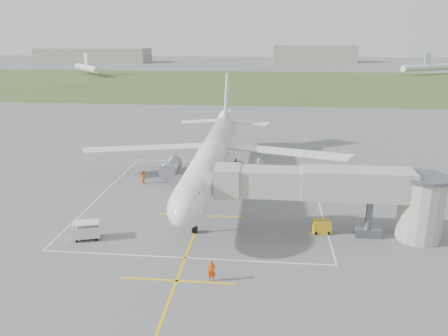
# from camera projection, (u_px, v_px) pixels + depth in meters

# --- Properties ---
(ground) EXTENTS (700.00, 700.00, 0.00)m
(ground) POSITION_uv_depth(u_px,v_px,m) (212.00, 187.00, 60.06)
(ground) COLOR #5D5D60
(ground) RESTS_ON ground
(grass_strip) EXTENTS (700.00, 120.00, 0.02)m
(grass_strip) POSITION_uv_depth(u_px,v_px,m) (251.00, 83.00, 183.61)
(grass_strip) COLOR #3C4E22
(grass_strip) RESTS_ON ground
(apron_markings) EXTENTS (28.20, 60.00, 0.01)m
(apron_markings) POSITION_uv_depth(u_px,v_px,m) (206.00, 202.00, 54.53)
(apron_markings) COLOR yellow
(apron_markings) RESTS_ON ground
(airliner) EXTENTS (38.93, 46.75, 13.52)m
(airliner) POSITION_uv_depth(u_px,v_px,m) (212.00, 155.00, 59.47)
(airliner) COLOR silver
(airliner) RESTS_ON ground
(jet_bridge) EXTENTS (23.40, 5.00, 7.20)m
(jet_bridge) POSITION_uv_depth(u_px,v_px,m) (348.00, 192.00, 44.32)
(jet_bridge) COLOR #ADA89C
(jet_bridge) RESTS_ON ground
(gpu_unit) EXTENTS (1.97, 1.48, 1.40)m
(gpu_unit) POSITION_uv_depth(u_px,v_px,m) (321.00, 227.00, 46.04)
(gpu_unit) COLOR gold
(gpu_unit) RESTS_ON ground
(baggage_cart) EXTENTS (3.01, 2.30, 1.85)m
(baggage_cart) POSITION_uv_depth(u_px,v_px,m) (86.00, 230.00, 44.58)
(baggage_cart) COLOR silver
(baggage_cart) RESTS_ON ground
(ramp_worker_nose) EXTENTS (0.83, 0.67, 1.96)m
(ramp_worker_nose) POSITION_uv_depth(u_px,v_px,m) (212.00, 271.00, 36.91)
(ramp_worker_nose) COLOR #E74707
(ramp_worker_nose) RESTS_ON ground
(ramp_worker_wing) EXTENTS (1.06, 1.14, 1.86)m
(ramp_worker_wing) POSITION_uv_depth(u_px,v_px,m) (144.00, 177.00, 61.23)
(ramp_worker_wing) COLOR #FF6A08
(ramp_worker_wing) RESTS_ON ground
(distant_hangars) EXTENTS (345.00, 49.00, 12.00)m
(distant_hangars) POSITION_uv_depth(u_px,v_px,m) (236.00, 55.00, 312.13)
(distant_hangars) COLOR gray
(distant_hangars) RESTS_ON ground
(distant_aircraft) EXTENTS (196.60, 43.44, 8.85)m
(distant_aircraft) POSITION_uv_depth(u_px,v_px,m) (258.00, 68.00, 219.60)
(distant_aircraft) COLOR silver
(distant_aircraft) RESTS_ON ground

